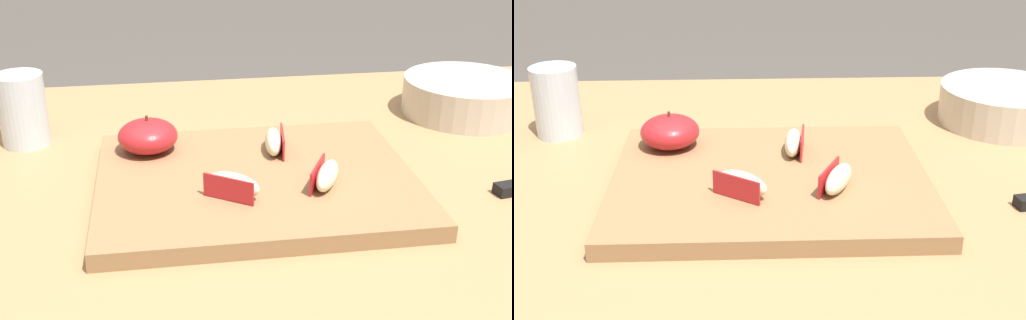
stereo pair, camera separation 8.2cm
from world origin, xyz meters
The scene contains 8 objects.
dining_table centered at (0.00, 0.00, 0.66)m, with size 1.30×0.77×0.78m.
cutting_board centered at (-0.01, -0.07, 0.79)m, with size 0.39×0.32×0.02m.
apple_half_skin_up centered at (-0.14, 0.02, 0.82)m, with size 0.08×0.08×0.05m.
apple_wedge_middle centered at (0.07, -0.12, 0.81)m, with size 0.05×0.07×0.03m.
apple_wedge_near_knife centered at (0.02, -0.01, 0.81)m, with size 0.03×0.07×0.03m.
apple_wedge_left centered at (-0.05, -0.13, 0.81)m, with size 0.07×0.06×0.03m.
ceramic_fruit_bowl centered at (0.36, 0.15, 0.81)m, with size 0.20×0.20×0.06m.
drinking_glass_water centered at (-0.32, 0.12, 0.83)m, with size 0.07×0.07×0.10m.
Camera 2 is at (-0.04, -0.82, 1.16)m, focal length 47.05 mm.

